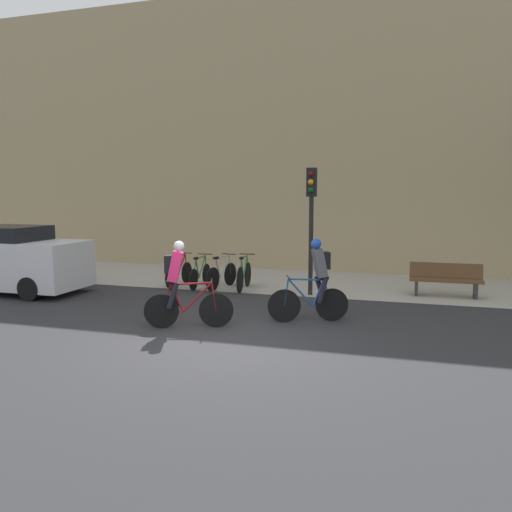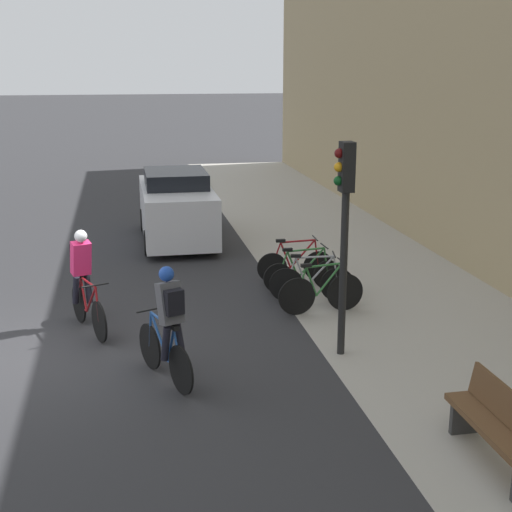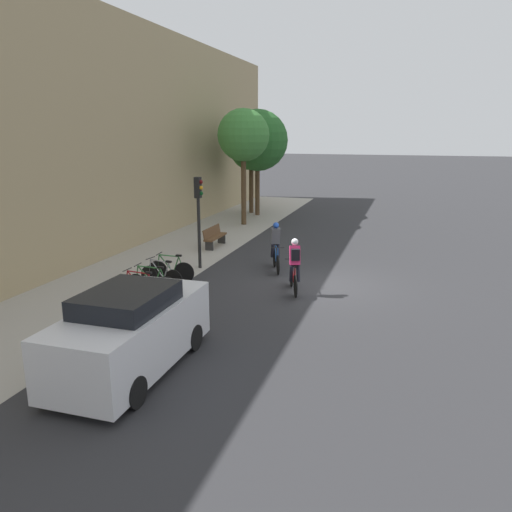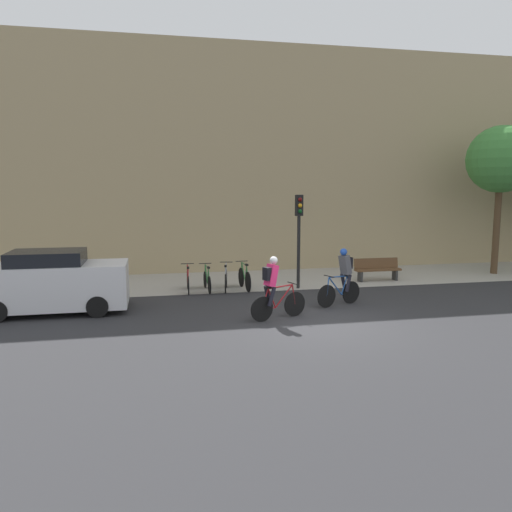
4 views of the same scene
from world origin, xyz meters
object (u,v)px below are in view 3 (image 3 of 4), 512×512
Objects in this scene: parked_bike_1 at (152,282)px; parked_bike_2 at (162,276)px; cyclist_pink at (294,265)px; parked_car at (131,331)px; parked_bike_0 at (140,288)px; parked_bike_3 at (171,270)px; cyclist_grey at (276,245)px; bench at (214,236)px; traffic_light_pole at (199,206)px.

parked_bike_2 reaches higher than parked_bike_1.
parked_car is at bearing 161.08° from cyclist_pink.
parked_bike_0 is 2.04m from parked_bike_3.
parked_bike_0 reaches higher than parked_bike_1.
parked_car is at bearing -155.49° from parked_bike_1.
cyclist_grey reaches higher than parked_bike_3.
cyclist_pink is at bearing -80.75° from parked_bike_2.
cyclist_grey is at bearing 26.81° from cyclist_pink.
parked_car is (-11.65, -2.80, 0.42)m from bench.
parked_bike_0 is 0.99× the size of parked_bike_3.
traffic_light_pole is (1.95, 4.09, 1.43)m from cyclist_pink.
parked_bike_1 is at bearing 176.07° from traffic_light_pole.
cyclist_pink reaches higher than parked_bike_2.
cyclist_pink is 4.41m from parked_bike_2.
traffic_light_pole is at bearing 64.56° from cyclist_pink.
cyclist_grey is 1.08× the size of parked_bike_2.
parked_bike_0 is 0.89× the size of bench.
parked_car is at bearing -160.41° from parked_bike_3.
cyclist_pink is 1.00× the size of cyclist_grey.
cyclist_pink is at bearing -89.72° from parked_bike_3.
cyclist_grey is 0.42× the size of parked_car.
parked_bike_1 is at bearing 24.51° from parked_car.
bench is (3.51, 0.83, -1.90)m from traffic_light_pole.
parked_bike_0 is at bearing 176.72° from traffic_light_pole.
bench is at bearing 42.05° from cyclist_pink.
cyclist_grey is at bearing -33.04° from parked_bike_0.
parked_bike_1 is 1.36m from parked_bike_3.
bench is at bearing 13.50° from parked_car.
parked_bike_2 is at bearing 0.15° from parked_bike_1.
traffic_light_pole is 0.80× the size of parked_car.
cyclist_pink is 4.75m from traffic_light_pole.
cyclist_grey is (2.58, 1.30, 0.00)m from cyclist_pink.
bench is 0.43× the size of parked_car.
parked_bike_2 is at bearing 21.80° from parked_car.
parked_bike_1 is (-1.38, 4.32, -0.56)m from cyclist_pink.
bench is 11.99m from parked_car.
traffic_light_pole is (2.65, -0.23, 1.98)m from parked_bike_2.
parked_bike_1 is 6.87m from bench.
parked_bike_2 is 0.68m from parked_bike_3.
cyclist_pink is 6.55m from parked_car.
parked_bike_1 is at bearing 107.75° from cyclist_pink.
parked_bike_3 is 2.79m from traffic_light_pole.
cyclist_grey is 4.02m from parked_bike_3.
parked_bike_2 is at bearing 137.37° from cyclist_grey.
parked_car is (-4.13, -2.20, 0.50)m from parked_bike_0.
parked_bike_2 is 3.31m from traffic_light_pole.
parked_bike_3 is 0.91× the size of bench.
parked_bike_3 reaches higher than parked_bike_0.
cyclist_grey is at bearing -49.30° from parked_bike_3.
parked_bike_2 reaches higher than bench.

